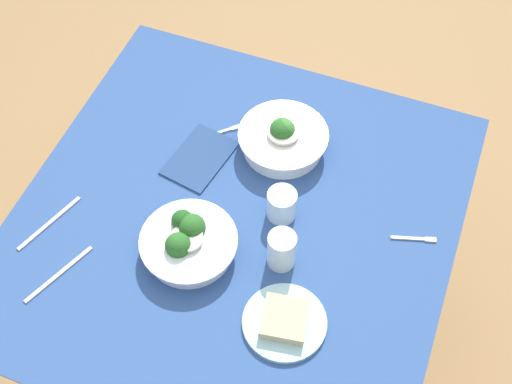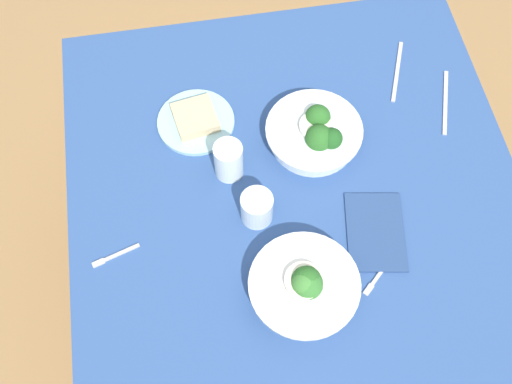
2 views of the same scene
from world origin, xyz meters
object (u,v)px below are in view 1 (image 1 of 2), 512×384
(fork_by_far_bowl, at_px, (416,239))
(napkin_folded_upper, at_px, (200,158))
(fork_by_near_bowl, at_px, (224,131))
(bread_side_plate, at_px, (285,321))
(water_glass_center, at_px, (282,250))
(water_glass_side, at_px, (282,204))
(broccoli_bowl_far, at_px, (283,138))
(broccoli_bowl_near, at_px, (188,242))
(table_knife_left, at_px, (49,223))
(table_knife_right, at_px, (59,274))

(fork_by_far_bowl, bearing_deg, napkin_folded_upper, 159.16)
(fork_by_far_bowl, height_order, fork_by_near_bowl, same)
(bread_side_plate, distance_m, fork_by_far_bowl, 0.40)
(water_glass_center, relative_size, water_glass_side, 1.27)
(broccoli_bowl_far, distance_m, bread_side_plate, 0.51)
(broccoli_bowl_near, xyz_separation_m, water_glass_center, (-0.05, 0.22, 0.02))
(water_glass_side, height_order, fork_by_near_bowl, water_glass_side)
(fork_by_near_bowl, xyz_separation_m, napkin_folded_upper, (0.11, -0.03, 0.00))
(broccoli_bowl_far, bearing_deg, napkin_folded_upper, -59.50)
(water_glass_center, relative_size, table_knife_left, 0.52)
(water_glass_center, distance_m, fork_by_far_bowl, 0.34)
(fork_by_far_bowl, bearing_deg, broccoli_bowl_far, 142.12)
(water_glass_center, height_order, fork_by_near_bowl, water_glass_center)
(water_glass_side, bearing_deg, napkin_folded_upper, -108.38)
(broccoli_bowl_far, height_order, table_knife_left, broccoli_bowl_far)
(broccoli_bowl_near, distance_m, table_knife_left, 0.36)
(water_glass_center, relative_size, table_knife_right, 0.52)
(broccoli_bowl_near, bearing_deg, broccoli_bowl_far, 164.38)
(fork_by_far_bowl, xyz_separation_m, napkin_folded_upper, (-0.04, -0.59, 0.00))
(bread_side_plate, height_order, water_glass_side, water_glass_side)
(water_glass_side, height_order, table_knife_right, water_glass_side)
(broccoli_bowl_near, bearing_deg, bread_side_plate, 70.30)
(broccoli_bowl_far, height_order, napkin_folded_upper, broccoli_bowl_far)
(table_knife_right, bearing_deg, bread_side_plate, -60.63)
(fork_by_far_bowl, height_order, table_knife_right, same)
(water_glass_side, relative_size, fork_by_near_bowl, 0.98)
(fork_by_near_bowl, bearing_deg, water_glass_center, -92.09)
(broccoli_bowl_near, distance_m, table_knife_right, 0.31)
(broccoli_bowl_near, xyz_separation_m, water_glass_side, (-0.18, 0.17, 0.01))
(fork_by_far_bowl, distance_m, napkin_folded_upper, 0.59)
(table_knife_left, bearing_deg, fork_by_far_bowl, 126.87)
(water_glass_center, xyz_separation_m, napkin_folded_upper, (-0.21, -0.31, -0.05))
(water_glass_center, xyz_separation_m, fork_by_far_bowl, (-0.17, 0.29, -0.05))
(bread_side_plate, bearing_deg, water_glass_side, -158.86)
(water_glass_side, xyz_separation_m, table_knife_right, (0.35, -0.43, -0.04))
(bread_side_plate, xyz_separation_m, water_glass_center, (-0.15, -0.06, 0.04))
(broccoli_bowl_near, height_order, water_glass_side, broccoli_bowl_near)
(broccoli_bowl_far, bearing_deg, water_glass_side, 18.84)
(table_knife_left, bearing_deg, water_glass_center, 119.36)
(water_glass_side, xyz_separation_m, fork_by_near_bowl, (-0.20, -0.23, -0.04))
(fork_by_far_bowl, relative_size, table_knife_left, 0.55)
(broccoli_bowl_near, bearing_deg, fork_by_near_bowl, -170.68)
(table_knife_left, xyz_separation_m, napkin_folded_upper, (-0.32, 0.27, 0.00))
(table_knife_left, bearing_deg, bread_side_plate, 104.87)
(fork_by_far_bowl, distance_m, table_knife_right, 0.86)
(table_knife_right, bearing_deg, napkin_folded_upper, 0.07)
(fork_by_near_bowl, bearing_deg, broccoli_bowl_near, -123.71)
(broccoli_bowl_far, distance_m, broccoli_bowl_near, 0.39)
(water_glass_side, relative_size, table_knife_right, 0.41)
(broccoli_bowl_near, relative_size, fork_by_far_bowl, 2.14)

